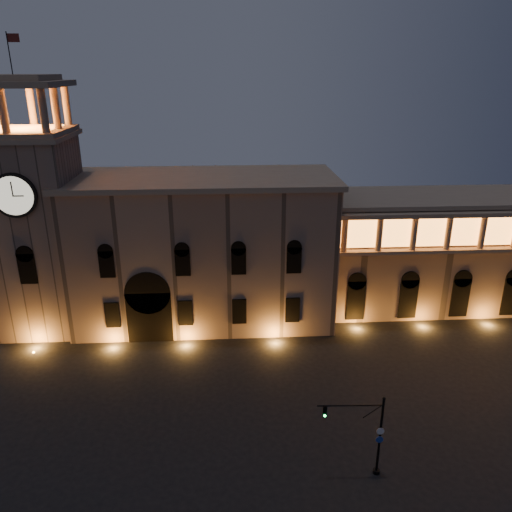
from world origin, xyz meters
TOP-DOWN VIEW (x-y plane):
  - ground at (0.00, 0.00)m, footprint 160.00×160.00m
  - government_building at (-2.08, 21.93)m, footprint 30.80×12.80m
  - clock_tower at (-20.50, 20.98)m, footprint 9.80×9.80m
  - colonnade_wing at (32.00, 23.92)m, footprint 40.60×11.50m
  - traffic_light at (10.95, -4.85)m, footprint 5.06×0.60m

SIDE VIEW (x-z plane):
  - ground at x=0.00m, z-range 0.00..0.00m
  - traffic_light at x=10.95m, z-range 0.17..7.11m
  - colonnade_wing at x=32.00m, z-range 0.08..14.58m
  - government_building at x=-2.08m, z-range -0.03..17.57m
  - clock_tower at x=-20.50m, z-range -3.70..28.70m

